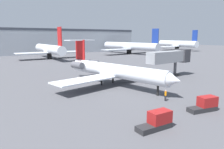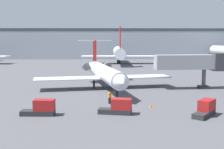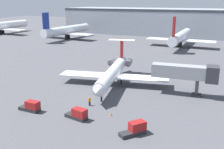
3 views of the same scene
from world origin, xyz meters
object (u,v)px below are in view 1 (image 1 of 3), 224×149
Objects in this scene: regional_jet at (111,70)px; parked_airliner_centre at (49,49)px; jet_bridge at (171,57)px; baggage_tug_spare at (205,105)px; ground_crew_marshaller at (166,95)px; traffic_cone_near at (202,97)px; parked_airliner_east_end at (177,44)px; parked_airliner_east_mid at (129,46)px; baggage_tug_lead at (157,121)px.

parked_airliner_centre is at bearing 84.68° from regional_jet.
jet_bridge is 24.22m from baggage_tug_spare.
traffic_cone_near is at bearing -24.49° from ground_crew_marshaller.
parked_airliner_east_end is (98.57, 79.23, 3.59)m from ground_crew_marshaller.
ground_crew_marshaller is 0.04× the size of parked_airliner_east_mid.
regional_jet is 16.89m from jet_bridge.
ground_crew_marshaller is at bearing -93.52° from parked_airliner_centre.
jet_bridge is 7.79× the size of ground_crew_marshaller.
regional_jet is at bearing -95.32° from parked_airliner_centre.
traffic_cone_near is at bearing -138.74° from parked_airliner_east_end.
regional_jet is at bearing 69.94° from baggage_tug_lead.
ground_crew_marshaller is 0.42× the size of baggage_tug_lead.
regional_jet is 17.41m from traffic_cone_near.
regional_jet is at bearing -130.84° from parked_airliner_east_mid.
parked_airliner_centre is 45.53m from parked_airliner_east_mid.
baggage_tug_lead and baggage_tug_spare have the same top height.
parked_airliner_east_end is (106.77, 85.57, 3.60)m from baggage_tug_lead.
jet_bridge is at bearing -78.70° from parked_airliner_centre.
ground_crew_marshaller is 5.97m from baggage_tug_spare.
regional_jet is 77.68m from parked_airliner_east_mid.
ground_crew_marshaller is at bearing -141.21° from parked_airliner_east_end.
baggage_tug_spare is at bearing -80.30° from ground_crew_marshaller.
ground_crew_marshaller is 0.05× the size of parked_airliner_centre.
baggage_tug_lead is 14.18m from traffic_cone_near.
parked_airliner_east_end is at bearing 41.26° from traffic_cone_near.
parked_airliner_centre is 94.66m from parked_airliner_east_end.
parked_airliner_east_mid is at bearing 60.20° from jet_bridge.
regional_jet is 21.21m from baggage_tug_lead.
parked_airliner_east_mid is (58.03, 78.57, 3.44)m from baggage_tug_lead.
parked_airliner_centre is at bearing -174.63° from parked_airliner_east_end.
parked_airliner_centre is (-11.49, 57.51, -0.63)m from jet_bridge.
jet_bridge is 23.95× the size of traffic_cone_near.
parked_airliner_east_end is (93.14, 81.71, 4.17)m from traffic_cone_near.
baggage_tug_lead is 0.10× the size of parked_airliner_east_mid.
parked_airliner_east_mid is 1.23× the size of parked_airliner_east_end.
traffic_cone_near is at bearing 37.62° from baggage_tug_spare.
baggage_tug_spare is at bearing -142.38° from traffic_cone_near.
regional_jet is 0.86× the size of parked_airliner_centre.
regional_jet is 0.84× the size of parked_airliner_east_end.
baggage_tug_lead is 0.96× the size of baggage_tug_spare.
parked_airliner_east_mid reaches higher than ground_crew_marshaller.
regional_jet reaches higher than ground_crew_marshaller.
baggage_tug_lead is at bearing -99.28° from parked_airliner_centre.
parked_airliner_centre is at bearing 86.48° from ground_crew_marshaller.
jet_bridge is 3.25× the size of baggage_tug_lead.
baggage_tug_lead is at bearing -141.37° from jet_bridge.
baggage_tug_spare reaches higher than traffic_cone_near.
traffic_cone_near is 72.95m from parked_airliner_centre.
parked_airliner_east_mid is (45.49, 1.87, 0.11)m from parked_airliner_centre.
traffic_cone_near is 0.01× the size of parked_airliner_east_mid.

